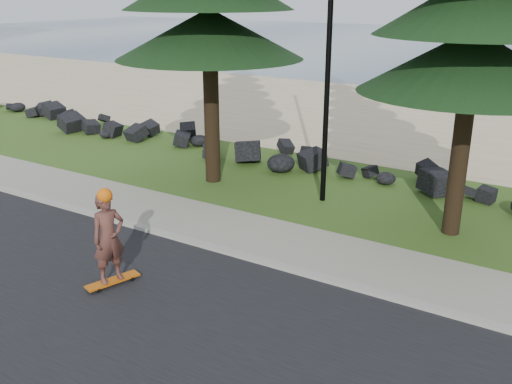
% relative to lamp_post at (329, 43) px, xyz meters
% --- Properties ---
extents(ground, '(160.00, 160.00, 0.00)m').
position_rel_lamp_post_xyz_m(ground, '(0.00, -3.20, -4.13)').
color(ground, '#3B581B').
rests_on(ground, ground).
extents(road, '(160.00, 7.00, 0.02)m').
position_rel_lamp_post_xyz_m(road, '(0.00, -7.70, -4.12)').
color(road, black).
rests_on(road, ground).
extents(kerb, '(160.00, 0.20, 0.10)m').
position_rel_lamp_post_xyz_m(kerb, '(0.00, -4.10, -4.08)').
color(kerb, '#9D998D').
rests_on(kerb, ground).
extents(sidewalk, '(160.00, 2.00, 0.08)m').
position_rel_lamp_post_xyz_m(sidewalk, '(0.00, -3.00, -4.09)').
color(sidewalk, '#9E9784').
rests_on(sidewalk, ground).
extents(beach_sand, '(160.00, 15.00, 0.01)m').
position_rel_lamp_post_xyz_m(beach_sand, '(0.00, 11.30, -4.13)').
color(beach_sand, tan).
rests_on(beach_sand, ground).
extents(seawall_boulders, '(60.00, 2.40, 1.10)m').
position_rel_lamp_post_xyz_m(seawall_boulders, '(0.00, 2.40, -4.13)').
color(seawall_boulders, black).
rests_on(seawall_boulders, ground).
extents(lamp_post, '(0.25, 0.14, 8.14)m').
position_rel_lamp_post_xyz_m(lamp_post, '(0.00, 0.00, 0.00)').
color(lamp_post, black).
rests_on(lamp_post, ground).
extents(skateboarder, '(0.60, 1.09, 1.97)m').
position_rel_lamp_post_xyz_m(skateboarder, '(-1.39, -6.41, -3.14)').
color(skateboarder, '#B9550A').
rests_on(skateboarder, ground).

